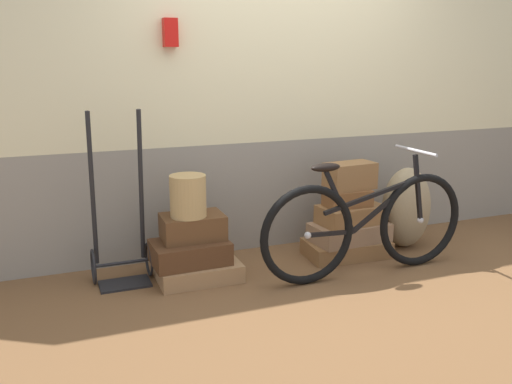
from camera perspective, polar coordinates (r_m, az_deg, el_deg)
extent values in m
cube|color=brown|center=(4.11, 6.40, -9.09)|extent=(9.13, 5.20, 0.06)
cube|color=gray|center=(4.68, 1.72, 0.05)|extent=(7.13, 0.20, 0.89)
cube|color=beige|center=(4.56, 1.85, 17.55)|extent=(7.13, 0.20, 1.93)
cube|color=red|center=(4.15, -8.88, 16.02)|extent=(0.10, 0.08, 0.20)
cube|color=#9E754C|center=(4.05, -6.06, -8.03)|extent=(0.59, 0.44, 0.12)
cube|color=#4C2D19|center=(3.98, -6.85, -6.20)|extent=(0.55, 0.37, 0.16)
cube|color=brown|center=(3.99, -6.58, -3.59)|extent=(0.45, 0.31, 0.18)
cube|color=olive|center=(4.52, 9.34, -5.74)|extent=(0.68, 0.42, 0.13)
cube|color=#937051|center=(4.47, 9.65, -4.12)|extent=(0.63, 0.38, 0.14)
cube|color=olive|center=(4.44, 9.80, -2.30)|extent=(0.53, 0.34, 0.15)
cube|color=brown|center=(4.38, 9.46, -0.63)|extent=(0.36, 0.21, 0.13)
cube|color=olive|center=(4.39, 9.70, 1.66)|extent=(0.41, 0.24, 0.21)
cylinder|color=tan|center=(3.89, -7.06, -0.41)|extent=(0.26, 0.26, 0.30)
torus|color=black|center=(4.08, -16.49, -7.42)|extent=(0.02, 0.25, 0.25)
torus|color=black|center=(4.12, -11.04, -6.86)|extent=(0.02, 0.25, 0.25)
cylinder|color=black|center=(4.09, -13.75, -7.15)|extent=(0.39, 0.02, 0.02)
cylinder|color=black|center=(3.92, -16.60, 0.14)|extent=(0.03, 0.15, 1.10)
cylinder|color=black|center=(3.96, -11.83, 0.56)|extent=(0.03, 0.15, 1.10)
cube|color=black|center=(4.04, -13.43, -9.24)|extent=(0.35, 0.22, 0.02)
ellipsoid|color=#9E8966|center=(4.76, 15.29, -1.57)|extent=(0.42, 0.35, 0.68)
torus|color=black|center=(3.84, 5.38, -4.50)|extent=(0.72, 0.07, 0.72)
sphere|color=#B2B2B7|center=(3.84, 5.38, -4.50)|extent=(0.05, 0.05, 0.05)
torus|color=black|center=(4.35, 16.66, -2.81)|extent=(0.72, 0.07, 0.72)
sphere|color=#B2B2B7|center=(4.35, 16.66, -2.81)|extent=(0.05, 0.05, 0.05)
cube|color=black|center=(4.11, 13.08, -1.38)|extent=(0.52, 0.04, 0.36)
cube|color=black|center=(3.90, 8.65, -1.00)|extent=(0.26, 0.03, 0.48)
cube|color=black|center=(3.93, 7.74, -4.28)|extent=(0.37, 0.03, 0.05)
cube|color=black|center=(4.03, 11.75, -0.44)|extent=(0.75, 0.04, 0.20)
cube|color=black|center=(4.26, 16.42, 0.40)|extent=(0.12, 0.03, 0.51)
ellipsoid|color=black|center=(3.78, 7.23, 2.55)|extent=(0.22, 0.09, 0.06)
cylinder|color=#A5A5AD|center=(4.18, 16.21, 4.15)|extent=(0.03, 0.46, 0.02)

